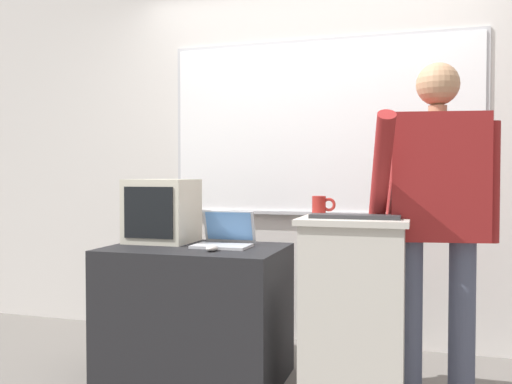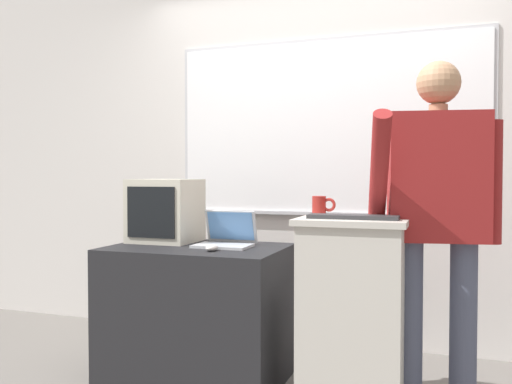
{
  "view_description": "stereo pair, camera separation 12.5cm",
  "coord_description": "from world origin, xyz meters",
  "px_view_note": "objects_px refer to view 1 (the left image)",
  "views": [
    {
      "loc": [
        0.72,
        -2.41,
        1.17
      ],
      "look_at": [
        -0.12,
        0.37,
        1.08
      ],
      "focal_mm": 38.0,
      "sensor_mm": 36.0,
      "label": 1
    },
    {
      "loc": [
        0.84,
        -2.37,
        1.17
      ],
      "look_at": [
        -0.12,
        0.37,
        1.08
      ],
      "focal_mm": 38.0,
      "sensor_mm": 36.0,
      "label": 2
    }
  ],
  "objects_px": {
    "crt_monitor": "(162,211)",
    "laptop": "(225,237)",
    "computer_mouse_by_laptop": "(212,248)",
    "coffee_mug": "(320,205)",
    "side_desk": "(196,313)",
    "lectern_podium": "(353,312)",
    "person_presenter": "(437,206)",
    "wireless_keyboard": "(355,217)"
  },
  "relations": [
    {
      "from": "side_desk",
      "to": "laptop",
      "type": "relative_size",
      "value": 3.15
    },
    {
      "from": "laptop",
      "to": "side_desk",
      "type": "bearing_deg",
      "value": -153.97
    },
    {
      "from": "wireless_keyboard",
      "to": "coffee_mug",
      "type": "relative_size",
      "value": 3.45
    },
    {
      "from": "person_presenter",
      "to": "computer_mouse_by_laptop",
      "type": "distance_m",
      "value": 1.18
    },
    {
      "from": "lectern_podium",
      "to": "side_desk",
      "type": "xyz_separation_m",
      "value": [
        -0.9,
        0.11,
        -0.1
      ]
    },
    {
      "from": "side_desk",
      "to": "person_presenter",
      "type": "height_order",
      "value": "person_presenter"
    },
    {
      "from": "side_desk",
      "to": "crt_monitor",
      "type": "relative_size",
      "value": 2.6
    },
    {
      "from": "side_desk",
      "to": "crt_monitor",
      "type": "bearing_deg",
      "value": 153.7
    },
    {
      "from": "laptop",
      "to": "computer_mouse_by_laptop",
      "type": "relative_size",
      "value": 3.15
    },
    {
      "from": "wireless_keyboard",
      "to": "coffee_mug",
      "type": "height_order",
      "value": "coffee_mug"
    },
    {
      "from": "side_desk",
      "to": "coffee_mug",
      "type": "height_order",
      "value": "coffee_mug"
    },
    {
      "from": "wireless_keyboard",
      "to": "side_desk",
      "type": "bearing_deg",
      "value": 169.91
    },
    {
      "from": "person_presenter",
      "to": "wireless_keyboard",
      "type": "distance_m",
      "value": 0.43
    },
    {
      "from": "computer_mouse_by_laptop",
      "to": "wireless_keyboard",
      "type": "bearing_deg",
      "value": -1.43
    },
    {
      "from": "lectern_podium",
      "to": "crt_monitor",
      "type": "xyz_separation_m",
      "value": [
        -1.18,
        0.25,
        0.47
      ]
    },
    {
      "from": "computer_mouse_by_laptop",
      "to": "crt_monitor",
      "type": "relative_size",
      "value": 0.26
    },
    {
      "from": "wireless_keyboard",
      "to": "laptop",
      "type": "bearing_deg",
      "value": 162.74
    },
    {
      "from": "lectern_podium",
      "to": "crt_monitor",
      "type": "relative_size",
      "value": 2.51
    },
    {
      "from": "laptop",
      "to": "coffee_mug",
      "type": "relative_size",
      "value": 2.49
    },
    {
      "from": "person_presenter",
      "to": "wireless_keyboard",
      "type": "relative_size",
      "value": 3.96
    },
    {
      "from": "side_desk",
      "to": "person_presenter",
      "type": "bearing_deg",
      "value": 0.64
    },
    {
      "from": "crt_monitor",
      "to": "coffee_mug",
      "type": "bearing_deg",
      "value": -6.05
    },
    {
      "from": "laptop",
      "to": "computer_mouse_by_laptop",
      "type": "bearing_deg",
      "value": -88.99
    },
    {
      "from": "side_desk",
      "to": "person_presenter",
      "type": "xyz_separation_m",
      "value": [
        1.3,
        0.01,
        0.63
      ]
    },
    {
      "from": "crt_monitor",
      "to": "computer_mouse_by_laptop",
      "type": "bearing_deg",
      "value": -32.95
    },
    {
      "from": "crt_monitor",
      "to": "laptop",
      "type": "bearing_deg",
      "value": -8.39
    },
    {
      "from": "laptop",
      "to": "lectern_podium",
      "type": "bearing_deg",
      "value": -13.76
    },
    {
      "from": "laptop",
      "to": "wireless_keyboard",
      "type": "height_order",
      "value": "wireless_keyboard"
    },
    {
      "from": "lectern_podium",
      "to": "side_desk",
      "type": "relative_size",
      "value": 0.96
    },
    {
      "from": "side_desk",
      "to": "person_presenter",
      "type": "distance_m",
      "value": 1.44
    },
    {
      "from": "side_desk",
      "to": "laptop",
      "type": "height_order",
      "value": "laptop"
    },
    {
      "from": "computer_mouse_by_laptop",
      "to": "side_desk",
      "type": "bearing_deg",
      "value": 137.27
    },
    {
      "from": "computer_mouse_by_laptop",
      "to": "laptop",
      "type": "bearing_deg",
      "value": 91.01
    },
    {
      "from": "lectern_podium",
      "to": "side_desk",
      "type": "bearing_deg",
      "value": 173.05
    },
    {
      "from": "person_presenter",
      "to": "computer_mouse_by_laptop",
      "type": "xyz_separation_m",
      "value": [
        -1.14,
        -0.16,
        -0.23
      ]
    },
    {
      "from": "person_presenter",
      "to": "coffee_mug",
      "type": "relative_size",
      "value": 13.67
    },
    {
      "from": "laptop",
      "to": "coffee_mug",
      "type": "height_order",
      "value": "coffee_mug"
    },
    {
      "from": "side_desk",
      "to": "crt_monitor",
      "type": "distance_m",
      "value": 0.65
    },
    {
      "from": "person_presenter",
      "to": "wireless_keyboard",
      "type": "height_order",
      "value": "person_presenter"
    },
    {
      "from": "lectern_podium",
      "to": "computer_mouse_by_laptop",
      "type": "relative_size",
      "value": 9.57
    },
    {
      "from": "lectern_podium",
      "to": "coffee_mug",
      "type": "height_order",
      "value": "coffee_mug"
    },
    {
      "from": "laptop",
      "to": "wireless_keyboard",
      "type": "bearing_deg",
      "value": -17.26
    }
  ]
}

